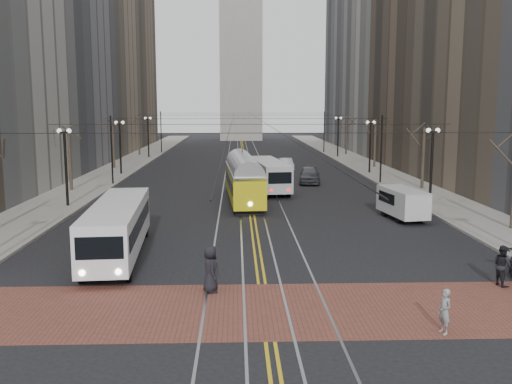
{
  "coord_description": "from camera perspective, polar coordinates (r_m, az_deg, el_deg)",
  "views": [
    {
      "loc": [
        -1.06,
        -24.43,
        7.59
      ],
      "look_at": [
        -0.03,
        5.52,
        3.0
      ],
      "focal_mm": 40.0,
      "sensor_mm": 36.0,
      "label": 1
    }
  ],
  "objects": [
    {
      "name": "sedan_grey",
      "position": [
        55.91,
        5.38,
        1.72
      ],
      "size": [
        2.52,
        5.07,
        1.66
      ],
      "primitive_type": "imported",
      "rotation": [
        0.0,
        0.0,
        -0.12
      ],
      "color": "#44464C",
      "rests_on": "ground"
    },
    {
      "name": "building_left_far",
      "position": [
        113.78,
        -14.86,
        14.69
      ],
      "size": [
        16.0,
        20.0,
        40.0
      ],
      "primitive_type": "cube",
      "color": "brown",
      "rests_on": "ground"
    },
    {
      "name": "street_trees",
      "position": [
        59.88,
        -0.95,
        4.12
      ],
      "size": [
        31.68,
        53.28,
        5.6
      ],
      "color": "#382D23",
      "rests_on": "ground"
    },
    {
      "name": "building_left_mid",
      "position": [
        75.14,
        -21.74,
        15.3
      ],
      "size": [
        16.0,
        20.0,
        34.0
      ],
      "primitive_type": "cube",
      "color": "slate",
      "rests_on": "ground"
    },
    {
      "name": "crosswalk_band",
      "position": [
        21.81,
        0.96,
        -11.64
      ],
      "size": [
        25.0,
        6.0,
        0.01
      ],
      "primitive_type": "cube",
      "color": "brown",
      "rests_on": "ground"
    },
    {
      "name": "pedestrian_a",
      "position": [
        23.46,
        -4.6,
        -7.68
      ],
      "size": [
        0.84,
        1.08,
        1.94
      ],
      "primitive_type": "imported",
      "rotation": [
        0.0,
        0.0,
        1.84
      ],
      "color": "black",
      "rests_on": "crosswalk_band"
    },
    {
      "name": "sedan_silver",
      "position": [
        67.04,
        2.99,
        2.79
      ],
      "size": [
        1.72,
        4.28,
        1.38
      ],
      "primitive_type": "imported",
      "rotation": [
        0.0,
        0.0,
        0.06
      ],
      "color": "#B6B9BF",
      "rests_on": "ground"
    },
    {
      "name": "rear_bus",
      "position": [
        50.78,
        1.27,
        1.64
      ],
      "size": [
        3.46,
        10.47,
        2.68
      ],
      "primitive_type": "cube",
      "rotation": [
        0.0,
        0.0,
        0.12
      ],
      "color": "#BABABA",
      "rests_on": "ground"
    },
    {
      "name": "sidewalk_left",
      "position": [
        71.21,
        -13.26,
        2.42
      ],
      "size": [
        5.0,
        140.0,
        0.15
      ],
      "primitive_type": "cube",
      "color": "gray",
      "rests_on": "ground"
    },
    {
      "name": "streetcar_rails",
      "position": [
        69.85,
        -1.09,
        2.47
      ],
      "size": [
        4.8,
        130.0,
        0.02
      ],
      "primitive_type": "cube",
      "color": "gray",
      "rests_on": "ground"
    },
    {
      "name": "cargo_van",
      "position": [
        39.25,
        14.43,
        -1.19
      ],
      "size": [
        2.46,
        4.89,
        2.07
      ],
      "primitive_type": "cube",
      "rotation": [
        0.0,
        0.0,
        0.15
      ],
      "color": "silver",
      "rests_on": "ground"
    },
    {
      "name": "trolley_wires",
      "position": [
        59.39,
        -0.95,
        5.02
      ],
      "size": [
        25.96,
        120.0,
        6.6
      ],
      "color": "black",
      "rests_on": "ground"
    },
    {
      "name": "streetcar",
      "position": [
        44.88,
        -1.25,
        0.86
      ],
      "size": [
        3.04,
        12.52,
        2.92
      ],
      "primitive_type": "cube",
      "rotation": [
        0.0,
        0.0,
        0.06
      ],
      "color": "#D3C612",
      "rests_on": "ground"
    },
    {
      "name": "building_right_mid",
      "position": [
        75.86,
        19.25,
        15.36
      ],
      "size": [
        16.0,
        20.0,
        34.0
      ],
      "primitive_type": "cube",
      "color": "brown",
      "rests_on": "ground"
    },
    {
      "name": "transit_bus",
      "position": [
        29.5,
        -13.66,
        -3.73
      ],
      "size": [
        3.03,
        11.03,
        2.73
      ],
      "primitive_type": "cube",
      "rotation": [
        0.0,
        0.0,
        0.07
      ],
      "color": "white",
      "rests_on": "ground"
    },
    {
      "name": "sidewalk_right",
      "position": [
        71.66,
        11.0,
        2.53
      ],
      "size": [
        5.0,
        140.0,
        0.15
      ],
      "primitive_type": "cube",
      "color": "gray",
      "rests_on": "ground"
    },
    {
      "name": "building_right_far",
      "position": [
        114.25,
        11.88,
        14.76
      ],
      "size": [
        16.0,
        20.0,
        40.0
      ],
      "primitive_type": "cube",
      "color": "slate",
      "rests_on": "ground"
    },
    {
      "name": "pedestrian_b",
      "position": [
        20.39,
        18.35,
        -11.27
      ],
      "size": [
        0.5,
        0.64,
        1.53
      ],
      "primitive_type": "imported",
      "rotation": [
        0.0,
        0.0,
        4.98
      ],
      "color": "gray",
      "rests_on": "crosswalk_band"
    },
    {
      "name": "lamp_posts",
      "position": [
        53.4,
        -0.83,
        3.56
      ],
      "size": [
        27.6,
        57.2,
        5.6
      ],
      "color": "black",
      "rests_on": "ground"
    },
    {
      "name": "ground",
      "position": [
        25.6,
        0.5,
        -8.54
      ],
      "size": [
        260.0,
        260.0,
        0.0
      ],
      "primitive_type": "plane",
      "color": "black",
      "rests_on": "ground"
    },
    {
      "name": "pedestrian_c",
      "position": [
        26.39,
        23.43,
        -6.75
      ],
      "size": [
        0.82,
        0.96,
        1.74
      ],
      "primitive_type": "imported",
      "rotation": [
        0.0,
        0.0,
        1.78
      ],
      "color": "black",
      "rests_on": "crosswalk_band"
    },
    {
      "name": "centre_lines",
      "position": [
        69.85,
        -1.09,
        2.47
      ],
      "size": [
        0.42,
        130.0,
        0.01
      ],
      "primitive_type": "cube",
      "color": "gold",
      "rests_on": "ground"
    }
  ]
}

